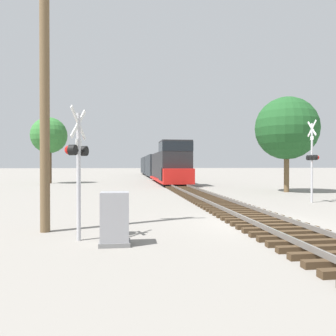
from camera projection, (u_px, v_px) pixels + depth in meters
ground_plane at (262, 224)px, 12.12m from camera, size 400.00×400.00×0.00m
rail_track_bed at (262, 220)px, 12.11m from camera, size 2.60×160.00×0.31m
freight_train at (156, 166)px, 54.80m from camera, size 3.09×49.73×4.63m
crossing_signal_near at (78, 159)px, 9.43m from camera, size 0.58×1.00×3.84m
crossing_signal_far at (312, 158)px, 18.91m from camera, size 0.34×1.00×4.75m
relay_cabinet at (115, 219)px, 8.87m from camera, size 0.84×0.67×1.45m
utility_pole at (45, 80)px, 10.60m from camera, size 1.80×0.31×9.68m
tree_far_right at (287, 128)px, 26.11m from camera, size 4.99×4.99×7.60m
tree_mid_background at (49, 136)px, 38.41m from camera, size 4.20×4.20×7.75m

